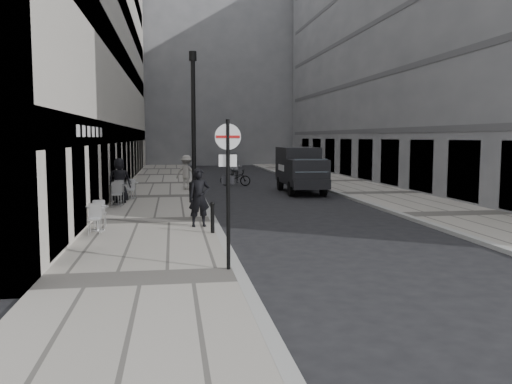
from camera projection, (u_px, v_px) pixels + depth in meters
ground at (262, 324)px, 8.48m from camera, size 120.00×120.00×0.00m
sidewalk at (159, 197)px, 25.86m from camera, size 4.00×60.00×0.12m
far_sidewalk at (378, 194)px, 27.54m from camera, size 4.00×60.00×0.12m
building_left at (88, 30)px, 30.75m from camera, size 4.00×45.00×18.00m
building_right at (419, 23)px, 33.69m from camera, size 6.00×45.00×20.00m
building_far at (196, 67)px, 62.66m from camera, size 24.00×16.00×22.00m
walking_man at (199, 198)px, 16.93m from camera, size 0.73×0.54×1.83m
sign_post at (228, 174)px, 11.31m from camera, size 0.54×0.11×3.17m
lamppost at (194, 126)px, 18.84m from camera, size 0.26×0.26×5.73m
bollard_near at (213, 218)px, 15.84m from camera, size 0.11×0.11×0.85m
bollard_far at (191, 193)px, 23.25m from camera, size 0.11×0.11×0.82m
panel_van at (300, 167)px, 28.54m from camera, size 2.00×5.10×2.38m
cyclist at (235, 173)px, 32.57m from camera, size 1.97×1.20×2.01m
pedestrian_a at (121, 183)px, 23.66m from camera, size 1.00×0.56×1.61m
pedestrian_b at (187, 173)px, 28.84m from camera, size 1.37×1.09×1.85m
pedestrian_c at (120, 180)px, 23.17m from camera, size 0.99×0.69×1.92m
cafe_table_near at (97, 216)px, 16.20m from camera, size 0.68×1.53×0.87m
cafe_table_mid at (131, 189)px, 24.91m from camera, size 0.66×1.49×0.85m
cafe_table_far at (118, 193)px, 22.43m from camera, size 0.77×1.74×0.99m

